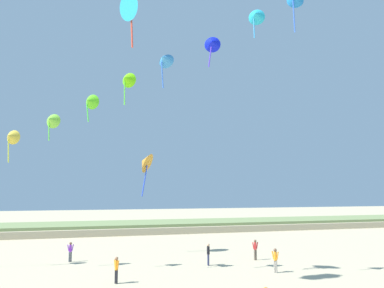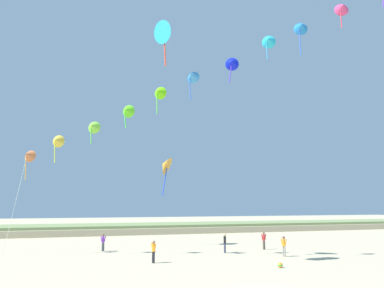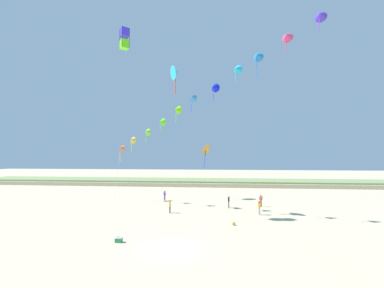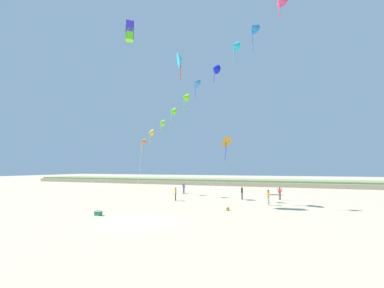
{
  "view_description": "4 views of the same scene",
  "coord_description": "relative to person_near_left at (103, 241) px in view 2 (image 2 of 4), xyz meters",
  "views": [
    {
      "loc": [
        -5.94,
        -14.06,
        5.79
      ],
      "look_at": [
        2.27,
        12.07,
        9.01
      ],
      "focal_mm": 38.0,
      "sensor_mm": 36.0,
      "label": 1
    },
    {
      "loc": [
        -10.08,
        -18.12,
        4.41
      ],
      "look_at": [
        0.13,
        11.58,
        9.06
      ],
      "focal_mm": 38.0,
      "sensor_mm": 36.0,
      "label": 2
    },
    {
      "loc": [
        3.77,
        -20.4,
        7.33
      ],
      "look_at": [
        0.24,
        13.29,
        8.96
      ],
      "focal_mm": 24.0,
      "sensor_mm": 36.0,
      "label": 3
    },
    {
      "loc": [
        10.98,
        -17.53,
        4.18
      ],
      "look_at": [
        -0.34,
        12.69,
        7.16
      ],
      "focal_mm": 24.0,
      "sensor_mm": 36.0,
      "label": 4
    }
  ],
  "objects": [
    {
      "name": "person_mid_center",
      "position": [
        14.02,
        -9.17,
        0.06
      ],
      "size": [
        0.34,
        0.57,
        1.71
      ],
      "color": "gray",
      "rests_on": "ground"
    },
    {
      "name": "person_far_right",
      "position": [
        10.39,
        -5.0,
        0.05
      ],
      "size": [
        0.23,
        0.6,
        1.7
      ],
      "color": "#282D4C",
      "rests_on": "ground"
    },
    {
      "name": "large_kite_mid_trail",
      "position": [
        6.58,
        2.21,
        7.63
      ],
      "size": [
        2.21,
        2.39,
        4.29
      ],
      "color": "orange"
    },
    {
      "name": "large_kite_low_lead",
      "position": [
        3.34,
        -9.4,
        17.41
      ],
      "size": [
        1.79,
        2.14,
        3.9
      ],
      "color": "#2BB9E7"
    },
    {
      "name": "person_near_left",
      "position": [
        0.0,
        0.0,
        0.0
      ],
      "size": [
        0.56,
        0.25,
        1.61
      ],
      "color": "#474C56",
      "rests_on": "ground"
    },
    {
      "name": "beach_ball",
      "position": [
        10.53,
        -14.33,
        -0.75
      ],
      "size": [
        0.36,
        0.36,
        0.36
      ],
      "color": "orange",
      "rests_on": "ground"
    },
    {
      "name": "person_near_right",
      "position": [
        15.07,
        -3.8,
        0.05
      ],
      "size": [
        0.6,
        0.23,
        1.71
      ],
      "color": "#726656",
      "rests_on": "ground"
    },
    {
      "name": "kite_banner_string",
      "position": [
        5.82,
        -9.44,
        13.84
      ],
      "size": [
        28.1,
        17.5,
        21.45
      ],
      "color": "#CF6E3D"
    },
    {
      "name": "person_far_left",
      "position": [
        2.67,
        -9.23,
        0.03
      ],
      "size": [
        0.3,
        0.57,
        1.67
      ],
      "color": "black",
      "rests_on": "ground"
    },
    {
      "name": "dune_ridge",
      "position": [
        5.25,
        24.3,
        -0.28
      ],
      "size": [
        120.0,
        12.22,
        1.31
      ],
      "color": "tan",
      "rests_on": "ground"
    }
  ]
}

